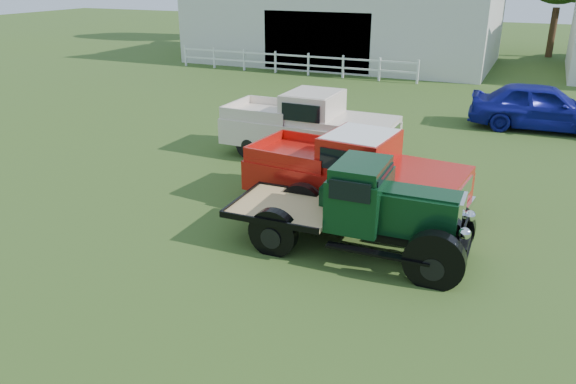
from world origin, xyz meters
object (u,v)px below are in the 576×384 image
at_px(white_pickup, 309,126).
at_px(vintage_flatbed, 355,207).
at_px(misc_car_blue, 542,107).
at_px(red_pickup, 355,172).

bearing_deg(white_pickup, vintage_flatbed, -58.88).
height_order(vintage_flatbed, misc_car_blue, vintage_flatbed).
relative_size(red_pickup, white_pickup, 0.98).
bearing_deg(white_pickup, misc_car_blue, 45.61).
distance_m(red_pickup, white_pickup, 4.23).
bearing_deg(red_pickup, vintage_flatbed, -66.22).
distance_m(vintage_flatbed, red_pickup, 2.14).
height_order(red_pickup, white_pickup, white_pickup).
height_order(vintage_flatbed, red_pickup, red_pickup).
bearing_deg(vintage_flatbed, misc_car_blue, 73.59).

